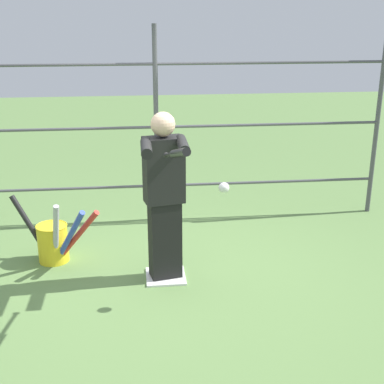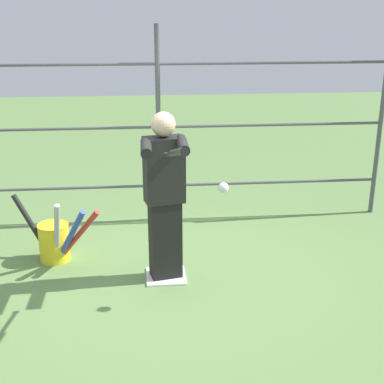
% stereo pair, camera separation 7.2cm
% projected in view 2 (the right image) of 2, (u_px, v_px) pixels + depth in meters
% --- Properties ---
extents(ground_plane, '(24.00, 24.00, 0.00)m').
position_uv_depth(ground_plane, '(166.00, 277.00, 5.51)').
color(ground_plane, '#608447').
extents(home_plate, '(0.40, 0.40, 0.02)m').
position_uv_depth(home_plate, '(166.00, 276.00, 5.51)').
color(home_plate, white).
rests_on(home_plate, ground).
extents(fence_backstop, '(5.77, 0.06, 2.46)m').
position_uv_depth(fence_backstop, '(159.00, 127.00, 6.61)').
color(fence_backstop, '#4C4C51').
rests_on(fence_backstop, ground).
extents(batter, '(0.43, 0.64, 1.72)m').
position_uv_depth(batter, '(165.00, 193.00, 5.19)').
color(batter, black).
rests_on(batter, ground).
extents(baseball_bat_swinging, '(0.16, 0.84, 0.29)m').
position_uv_depth(baseball_bat_swinging, '(176.00, 153.00, 4.11)').
color(baseball_bat_swinging, black).
extents(softball_in_flight, '(0.10, 0.10, 0.10)m').
position_uv_depth(softball_in_flight, '(223.00, 188.00, 4.71)').
color(softball_in_flight, white).
extents(bat_bucket, '(1.02, 0.67, 0.76)m').
position_uv_depth(bat_bucket, '(55.00, 240.00, 5.79)').
color(bat_bucket, yellow).
rests_on(bat_bucket, ground).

